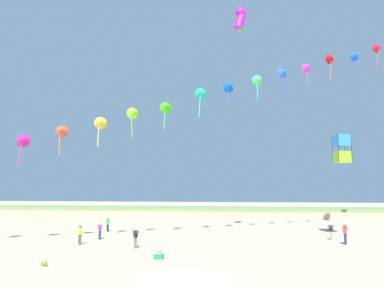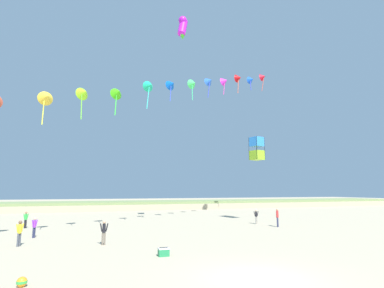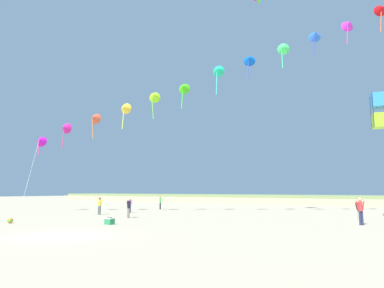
{
  "view_description": "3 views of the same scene",
  "coord_description": "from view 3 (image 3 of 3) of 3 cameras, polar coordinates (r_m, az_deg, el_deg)",
  "views": [
    {
      "loc": [
        3.61,
        -20.81,
        4.49
      ],
      "look_at": [
        -1.18,
        10.56,
        8.01
      ],
      "focal_mm": 38.0,
      "sensor_mm": 36.0,
      "label": 1
    },
    {
      "loc": [
        -6.53,
        -10.9,
        3.45
      ],
      "look_at": [
        1.09,
        11.16,
        7.08
      ],
      "focal_mm": 28.0,
      "sensor_mm": 36.0,
      "label": 2
    },
    {
      "loc": [
        14.96,
        -10.06,
        2.17
      ],
      "look_at": [
        -1.66,
        13.24,
        6.09
      ],
      "focal_mm": 32.0,
      "sensor_mm": 36.0,
      "label": 3
    }
  ],
  "objects": [
    {
      "name": "person_mid_center",
      "position": [
        32.96,
        -15.15,
        -9.72
      ],
      "size": [
        0.41,
        0.47,
        1.57
      ],
      "color": "#474C56",
      "rests_on": "ground"
    },
    {
      "name": "dune_ridge",
      "position": [
        58.75,
        21.0,
        -8.7
      ],
      "size": [
        120.0,
        11.39,
        1.46
      ],
      "color": "tan",
      "rests_on": "ground"
    },
    {
      "name": "person_far_left",
      "position": [
        27.63,
        26.05,
        -9.73
      ],
      "size": [
        0.52,
        0.2,
        1.49
      ],
      "color": "gray",
      "rests_on": "ground"
    },
    {
      "name": "kite_banner_string",
      "position": [
        33.84,
        6.68,
        12.6
      ],
      "size": [
        37.62,
        19.62,
        21.1
      ],
      "color": "#C913BC"
    },
    {
      "name": "person_far_center",
      "position": [
        24.68,
        26.28,
        -9.71
      ],
      "size": [
        0.5,
        0.48,
        1.74
      ],
      "color": "#282D4C",
      "rests_on": "ground"
    },
    {
      "name": "person_near_right",
      "position": [
        41.06,
        -5.31,
        -9.58
      ],
      "size": [
        0.5,
        0.3,
        1.51
      ],
      "color": "black",
      "rests_on": "ground"
    },
    {
      "name": "ground_plane",
      "position": [
        18.16,
        -21.1,
        -14.15
      ],
      "size": [
        240.0,
        240.0,
        0.0
      ],
      "primitive_type": "plane",
      "color": "tan"
    },
    {
      "name": "large_kite_mid_trail",
      "position": [
        30.14,
        29.0,
        4.9
      ],
      "size": [
        1.6,
        1.6,
        2.66
      ],
      "color": "#8EC225"
    },
    {
      "name": "person_near_left",
      "position": [
        35.07,
        -10.33,
        -9.82
      ],
      "size": [
        0.38,
        0.45,
        1.48
      ],
      "color": "#282D4C",
      "rests_on": "ground"
    },
    {
      "name": "beach_cooler",
      "position": [
        23.34,
        -13.58,
        -12.39
      ],
      "size": [
        0.58,
        0.41,
        0.46
      ],
      "color": "#23844C",
      "rests_on": "ground"
    },
    {
      "name": "beach_ball",
      "position": [
        26.52,
        -28.05,
        -11.2
      ],
      "size": [
        0.36,
        0.36,
        0.36
      ],
      "color": "orange",
      "rests_on": "ground"
    },
    {
      "name": "person_far_right",
      "position": [
        28.4,
        -10.52,
        -10.25
      ],
      "size": [
        0.54,
        0.21,
        1.54
      ],
      "color": "#726656",
      "rests_on": "ground"
    }
  ]
}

